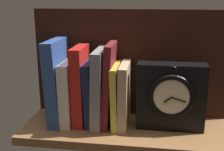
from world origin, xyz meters
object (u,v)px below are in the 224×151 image
book_white_catcher (70,92)px  book_maroon_dawkins (109,84)px  book_navy_bierce (91,92)px  book_tan_shortstories (125,95)px  book_red_requiem (81,85)px  book_yellow_seinlanguage (116,95)px  framed_clock (171,96)px  book_blue_modern (58,81)px  book_gray_chess (100,87)px

book_white_catcher → book_maroon_dawkins: (12.21, 0.00, 2.86)cm
book_navy_bierce → book_tan_shortstories: book_navy_bierce is taller
book_navy_bierce → book_maroon_dawkins: book_maroon_dawkins is taller
book_red_requiem → book_maroon_dawkins: size_ratio=0.95×
book_white_catcher → book_yellow_seinlanguage: (14.44, 0.00, -0.33)cm
book_red_requiem → framed_clock: bearing=-2.4°
book_white_catcher → book_yellow_seinlanguage: 14.45cm
book_maroon_dawkins → book_tan_shortstories: (4.69, 0.00, -3.01)cm
book_blue_modern → framed_clock: book_blue_modern is taller
book_gray_chess → book_maroon_dawkins: size_ratio=0.92×
book_navy_bierce → framed_clock: bearing=-2.6°
book_yellow_seinlanguage → framed_clock: 16.10cm
book_navy_bierce → framed_clock: size_ratio=0.98×
book_blue_modern → book_red_requiem: 7.25cm
book_white_catcher → book_gray_chess: (9.41, 0.00, 1.92)cm
book_gray_chess → book_tan_shortstories: bearing=0.0°
book_blue_modern → framed_clock: size_ratio=1.30×
book_navy_bierce → book_gray_chess: (2.86, 0.00, 1.91)cm
book_yellow_seinlanguage → book_tan_shortstories: size_ratio=0.98×
book_navy_bierce → book_gray_chess: book_gray_chess is taller
book_blue_modern → book_maroon_dawkins: size_ratio=1.03×
book_white_catcher → book_tan_shortstories: (16.91, 0.00, -0.15)cm
book_blue_modern → book_yellow_seinlanguage: bearing=0.0°
book_red_requiem → framed_clock: size_ratio=1.21×
book_gray_chess → framed_clock: bearing=-3.0°
book_maroon_dawkins → framed_clock: bearing=-3.5°
book_white_catcher → book_navy_bierce: 6.55cm
book_tan_shortstories → framed_clock: bearing=-4.7°
book_blue_modern → book_maroon_dawkins: 15.88cm
book_white_catcher → book_maroon_dawkins: bearing=0.0°
book_yellow_seinlanguage → book_gray_chess: bearing=180.0°
book_yellow_seinlanguage → framed_clock: framed_clock is taller
book_maroon_dawkins → book_white_catcher: bearing=180.0°
book_gray_chess → book_white_catcher: bearing=180.0°
book_gray_chess → book_maroon_dawkins: (2.80, 0.00, 0.94)cm
book_navy_bierce → book_yellow_seinlanguage: bearing=0.0°
book_white_catcher → book_maroon_dawkins: 12.55cm
book_red_requiem → book_maroon_dawkins: (8.69, 0.00, 0.60)cm
book_red_requiem → book_navy_bierce: bearing=0.0°
book_white_catcher → book_maroon_dawkins: size_ratio=0.77×
book_navy_bierce → book_tan_shortstories: (10.35, 0.00, -0.16)cm
book_tan_shortstories → framed_clock: 13.64cm
framed_clock → book_tan_shortstories: bearing=175.3°
book_gray_chess → framed_clock: (21.08, -1.11, -1.56)cm
book_red_requiem → book_navy_bierce: book_red_requiem is taller
book_white_catcher → book_red_requiem: bearing=0.0°
book_blue_modern → book_gray_chess: size_ratio=1.11×
book_maroon_dawkins → book_red_requiem: bearing=180.0°
book_blue_modern → book_maroon_dawkins: bearing=0.0°
book_navy_bierce → book_maroon_dawkins: bearing=0.0°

